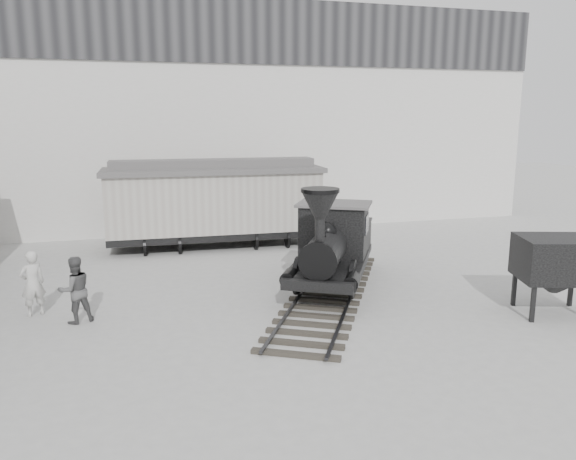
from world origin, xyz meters
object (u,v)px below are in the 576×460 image
object	(u,v)px
locomotive	(332,250)
visitor_b	(75,290)
coal_hopper	(556,265)
visitor_a	(33,283)
boxcar	(214,201)

from	to	relation	value
locomotive	visitor_b	xyz separation A→B (m)	(-7.83, -0.97, -0.37)
locomotive	coal_hopper	bearing A→B (deg)	-7.90
visitor_a	boxcar	bearing A→B (deg)	-157.86
visitor_b	coal_hopper	world-z (taller)	coal_hopper
visitor_a	coal_hopper	bearing A→B (deg)	137.84
visitor_a	coal_hopper	xyz separation A→B (m)	(14.32, -3.93, 0.51)
locomotive	visitor_a	world-z (taller)	locomotive
boxcar	visitor_b	size ratio (longest dim) A/B	5.02
locomotive	visitor_a	size ratio (longest dim) A/B	5.15
locomotive	coal_hopper	world-z (taller)	locomotive
boxcar	coal_hopper	bearing A→B (deg)	-52.15
locomotive	visitor_b	distance (m)	7.90
visitor_a	visitor_b	distance (m)	1.51
locomotive	visitor_b	size ratio (longest dim) A/B	5.24
locomotive	visitor_b	bearing A→B (deg)	-143.83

